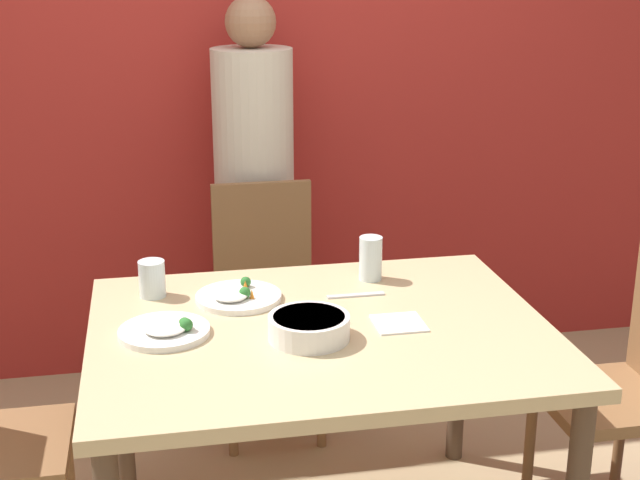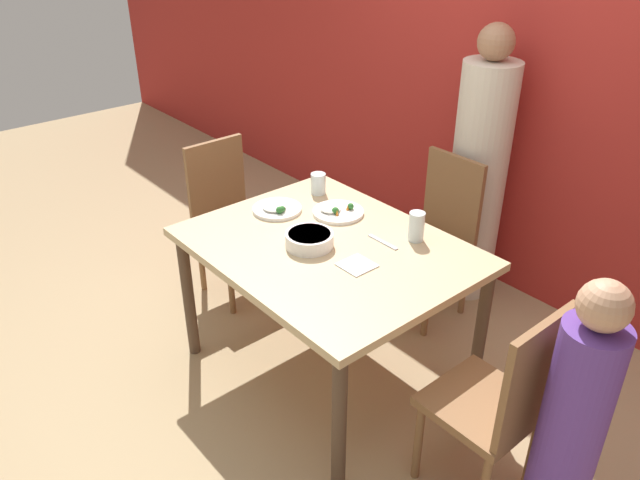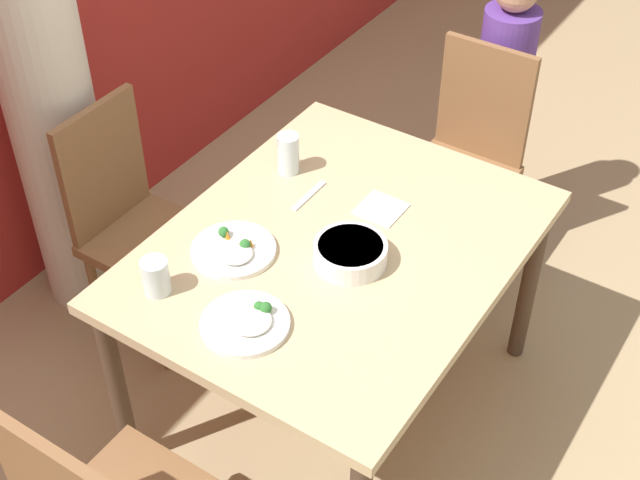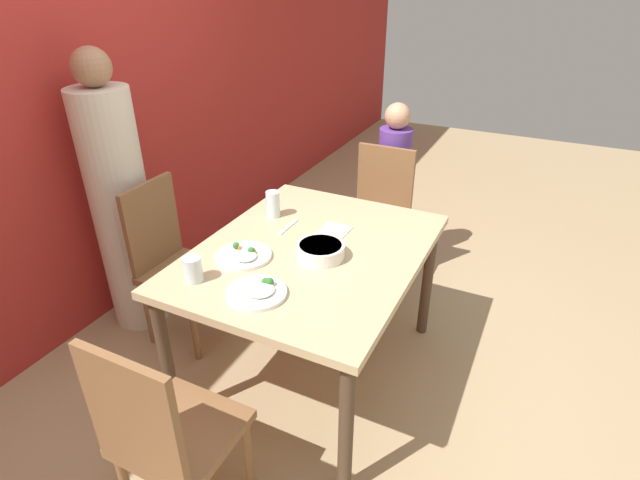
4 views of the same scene
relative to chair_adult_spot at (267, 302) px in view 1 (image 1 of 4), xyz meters
name	(u,v)px [view 1 (image 1 of 4)]	position (x,y,z in m)	size (l,w,h in m)	color
wall_back	(254,58)	(0.04, 0.59, 0.85)	(10.00, 0.06, 2.70)	#A82823
dining_table	(321,353)	(0.04, -0.85, 0.18)	(1.29, 1.02, 0.76)	tan
chair_adult_spot	(267,302)	(0.00, 0.00, 0.00)	(0.40, 0.40, 0.94)	brown
chair_child_spot	(630,377)	(1.03, -0.84, 0.00)	(0.40, 0.40, 0.94)	brown
person_adult	(255,215)	(0.00, 0.33, 0.25)	(0.32, 0.32, 1.61)	beige
bowl_curry	(309,327)	(-0.01, -0.93, 0.30)	(0.22, 0.22, 0.07)	white
plate_rice_adult	(238,296)	(-0.17, -0.61, 0.27)	(0.26, 0.26, 0.05)	white
plate_rice_child	(166,330)	(-0.39, -0.83, 0.27)	(0.25, 0.25, 0.05)	white
glass_water_tall	(371,258)	(0.27, -0.51, 0.33)	(0.07, 0.07, 0.14)	silver
glass_water_short	(152,279)	(-0.42, -0.53, 0.32)	(0.08, 0.08, 0.11)	silver
napkin_folded	(399,323)	(0.26, -0.88, 0.26)	(0.14, 0.14, 0.01)	white
fork_steel	(356,295)	(0.19, -0.65, 0.26)	(0.18, 0.02, 0.01)	silver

